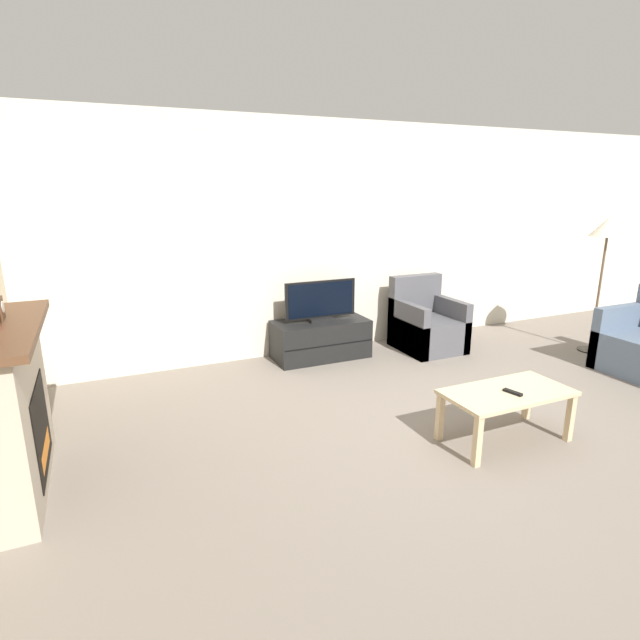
{
  "coord_description": "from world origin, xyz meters",
  "views": [
    {
      "loc": [
        -2.58,
        -2.97,
        1.96
      ],
      "look_at": [
        -0.9,
        0.79,
        0.85
      ],
      "focal_mm": 28.0,
      "sensor_mm": 36.0,
      "label": 1
    }
  ],
  "objects_px": {
    "armchair": "(426,326)",
    "floor_lamp": "(608,233)",
    "fireplace": "(6,410)",
    "tv": "(321,302)",
    "remote": "(513,392)",
    "coffee_table": "(507,398)",
    "tv_stand": "(321,339)"
  },
  "relations": [
    {
      "from": "fireplace",
      "to": "coffee_table",
      "type": "height_order",
      "value": "fireplace"
    },
    {
      "from": "tv_stand",
      "to": "tv",
      "type": "distance_m",
      "value": 0.44
    },
    {
      "from": "fireplace",
      "to": "armchair",
      "type": "height_order",
      "value": "fireplace"
    },
    {
      "from": "remote",
      "to": "fireplace",
      "type": "bearing_deg",
      "value": 151.67
    },
    {
      "from": "tv_stand",
      "to": "armchair",
      "type": "height_order",
      "value": "armchair"
    },
    {
      "from": "floor_lamp",
      "to": "armchair",
      "type": "bearing_deg",
      "value": 153.28
    },
    {
      "from": "tv_stand",
      "to": "tv",
      "type": "xyz_separation_m",
      "value": [
        0.0,
        -0.0,
        0.44
      ]
    },
    {
      "from": "tv_stand",
      "to": "floor_lamp",
      "type": "xyz_separation_m",
      "value": [
        3.13,
        -1.13,
        1.2
      ]
    },
    {
      "from": "tv",
      "to": "remote",
      "type": "xyz_separation_m",
      "value": [
        0.51,
        -2.46,
        -0.23
      ]
    },
    {
      "from": "fireplace",
      "to": "floor_lamp",
      "type": "relative_size",
      "value": 0.87
    },
    {
      "from": "fireplace",
      "to": "coffee_table",
      "type": "distance_m",
      "value": 3.54
    },
    {
      "from": "floor_lamp",
      "to": "remote",
      "type": "bearing_deg",
      "value": -153.14
    },
    {
      "from": "tv_stand",
      "to": "floor_lamp",
      "type": "distance_m",
      "value": 3.54
    },
    {
      "from": "tv_stand",
      "to": "coffee_table",
      "type": "distance_m",
      "value": 2.46
    },
    {
      "from": "armchair",
      "to": "floor_lamp",
      "type": "distance_m",
      "value": 2.32
    },
    {
      "from": "floor_lamp",
      "to": "fireplace",
      "type": "bearing_deg",
      "value": -175.63
    },
    {
      "from": "tv_stand",
      "to": "coffee_table",
      "type": "xyz_separation_m",
      "value": [
        0.51,
        -2.41,
        0.14
      ]
    },
    {
      "from": "tv_stand",
      "to": "remote",
      "type": "relative_size",
      "value": 7.12
    },
    {
      "from": "tv",
      "to": "coffee_table",
      "type": "height_order",
      "value": "tv"
    },
    {
      "from": "tv",
      "to": "armchair",
      "type": "distance_m",
      "value": 1.4
    },
    {
      "from": "fireplace",
      "to": "coffee_table",
      "type": "relative_size",
      "value": 1.4
    },
    {
      "from": "tv_stand",
      "to": "tv",
      "type": "relative_size",
      "value": 1.27
    },
    {
      "from": "tv_stand",
      "to": "armchair",
      "type": "distance_m",
      "value": 1.35
    },
    {
      "from": "remote",
      "to": "floor_lamp",
      "type": "relative_size",
      "value": 0.1
    },
    {
      "from": "fireplace",
      "to": "floor_lamp",
      "type": "bearing_deg",
      "value": 4.37
    },
    {
      "from": "coffee_table",
      "to": "floor_lamp",
      "type": "height_order",
      "value": "floor_lamp"
    },
    {
      "from": "fireplace",
      "to": "armchair",
      "type": "distance_m",
      "value": 4.48
    },
    {
      "from": "remote",
      "to": "floor_lamp",
      "type": "distance_m",
      "value": 3.11
    },
    {
      "from": "armchair",
      "to": "remote",
      "type": "bearing_deg",
      "value": -110.15
    },
    {
      "from": "floor_lamp",
      "to": "tv",
      "type": "bearing_deg",
      "value": 160.17
    },
    {
      "from": "coffee_table",
      "to": "remote",
      "type": "distance_m",
      "value": 0.09
    },
    {
      "from": "fireplace",
      "to": "coffee_table",
      "type": "xyz_separation_m",
      "value": [
        3.44,
        -0.81,
        -0.21
      ]
    }
  ]
}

